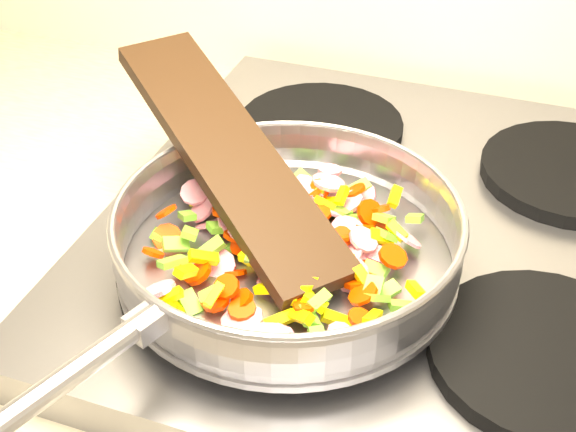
% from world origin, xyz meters
% --- Properties ---
extents(cooktop, '(0.60, 0.60, 0.04)m').
position_xyz_m(cooktop, '(-0.70, 1.67, 0.92)').
color(cooktop, '#939399').
rests_on(cooktop, counter_top).
extents(grate_fl, '(0.19, 0.19, 0.02)m').
position_xyz_m(grate_fl, '(-0.84, 1.52, 0.95)').
color(grate_fl, black).
rests_on(grate_fl, cooktop).
extents(grate_fr, '(0.19, 0.19, 0.02)m').
position_xyz_m(grate_fr, '(-0.56, 1.52, 0.95)').
color(grate_fr, black).
rests_on(grate_fr, cooktop).
extents(grate_bl, '(0.19, 0.19, 0.02)m').
position_xyz_m(grate_bl, '(-0.84, 1.81, 0.95)').
color(grate_bl, black).
rests_on(grate_bl, cooktop).
extents(grate_br, '(0.19, 0.19, 0.02)m').
position_xyz_m(grate_br, '(-0.56, 1.81, 0.95)').
color(grate_br, black).
rests_on(grate_br, cooktop).
extents(saute_pan, '(0.35, 0.50, 0.06)m').
position_xyz_m(saute_pan, '(-0.79, 1.55, 0.99)').
color(saute_pan, '#9E9EA5').
rests_on(saute_pan, grate_fl).
extents(vegetable_heap, '(0.26, 0.27, 0.05)m').
position_xyz_m(vegetable_heap, '(-0.79, 1.56, 0.98)').
color(vegetable_heap, '#64AA29').
rests_on(vegetable_heap, saute_pan).
extents(wooden_spatula, '(0.31, 0.28, 0.10)m').
position_xyz_m(wooden_spatula, '(-0.87, 1.61, 1.02)').
color(wooden_spatula, black).
rests_on(wooden_spatula, saute_pan).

